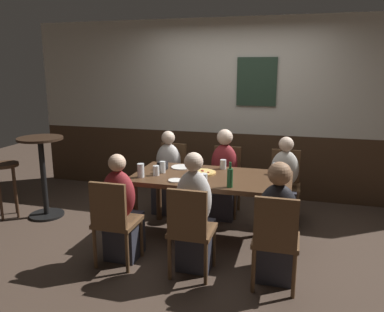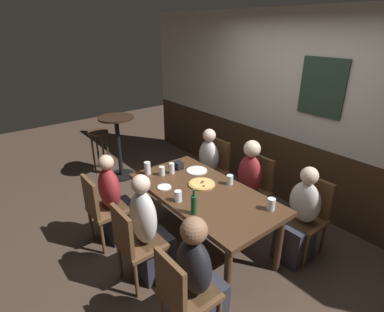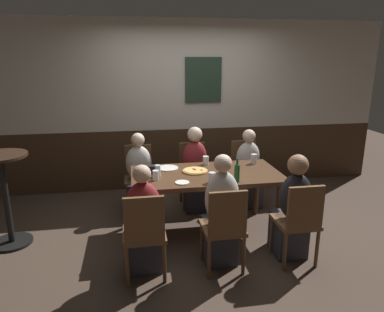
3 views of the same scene
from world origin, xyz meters
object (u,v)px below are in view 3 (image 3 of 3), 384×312
at_px(person_right_far, 248,174).
at_px(pint_glass_pale, 156,176).
at_px(person_mid_far, 195,175).
at_px(beer_bottle_green, 237,173).
at_px(condiment_caddy, 152,169).
at_px(person_left_near, 144,227).
at_px(side_bar_table, 5,193).
at_px(person_mid_near, 220,219).
at_px(pizza, 195,171).
at_px(plate_white_small, 182,183).
at_px(person_right_near, 292,214).
at_px(person_left_far, 139,180).
at_px(chair_mid_far, 193,171).
at_px(beer_glass_tall, 158,172).
at_px(chair_mid_near, 225,225).
at_px(highball_clear, 144,178).
at_px(tumbler_water, 212,178).
at_px(pint_glass_stout, 254,159).
at_px(chair_right_near, 299,219).
at_px(chair_left_near, 144,232).
at_px(dining_table, 206,180).
at_px(plate_white_large, 168,168).
at_px(chair_right_far, 245,168).
at_px(chair_left_far, 139,173).
at_px(pint_glass_amber, 206,161).

distance_m(person_right_far, pint_glass_pale, 1.63).
relative_size(person_mid_far, beer_bottle_green, 4.42).
xyz_separation_m(person_mid_far, condiment_caddy, (-0.62, -0.58, 0.30)).
bearing_deg(person_left_near, beer_bottle_green, 18.81).
relative_size(person_left_near, side_bar_table, 1.05).
xyz_separation_m(person_mid_near, condiment_caddy, (-0.62, 0.82, 0.30)).
distance_m(pizza, plate_white_small, 0.42).
height_order(person_right_near, person_left_far, person_right_near).
bearing_deg(chair_mid_far, person_left_far, -167.79).
height_order(chair_mid_far, side_bar_table, side_bar_table).
bearing_deg(pizza, beer_bottle_green, -47.71).
distance_m(person_right_near, beer_glass_tall, 1.52).
relative_size(chair_mid_near, highball_clear, 5.78).
relative_size(tumbler_water, pint_glass_stout, 0.94).
bearing_deg(pint_glass_pale, chair_mid_far, 59.30).
xyz_separation_m(chair_right_near, chair_mid_far, (-0.76, 1.72, 0.00)).
relative_size(chair_left_near, beer_glass_tall, 6.65).
bearing_deg(beer_bottle_green, person_left_far, 134.51).
xyz_separation_m(dining_table, plate_white_large, (-0.42, 0.25, 0.09)).
bearing_deg(person_right_far, pizza, -144.62).
relative_size(person_right_far, pint_glass_stout, 8.81).
bearing_deg(dining_table, person_left_far, 137.52).
bearing_deg(person_right_near, chair_mid_far, 116.00).
xyz_separation_m(chair_mid_near, person_right_far, (0.76, 1.56, -0.04)).
bearing_deg(person_right_near, beer_glass_tall, 152.94).
distance_m(chair_left_near, pint_glass_stout, 1.86).
distance_m(dining_table, chair_left_near, 1.16).
xyz_separation_m(person_mid_far, pint_glass_pale, (-0.60, -0.84, 0.30)).
bearing_deg(tumbler_water, person_left_far, 126.23).
height_order(person_right_far, plate_white_small, person_right_far).
bearing_deg(chair_right_far, condiment_caddy, -151.55).
relative_size(dining_table, condiment_caddy, 15.74).
height_order(dining_table, chair_left_near, chair_left_near).
relative_size(chair_left_far, pizza, 2.96).
bearing_deg(beer_glass_tall, pint_glass_stout, 13.46).
bearing_deg(person_right_far, person_mid_near, -118.59).
xyz_separation_m(beer_glass_tall, tumbler_water, (0.56, -0.31, -0.01)).
bearing_deg(chair_right_near, beer_glass_tall, 147.64).
bearing_deg(person_mid_far, side_bar_table, -164.25).
distance_m(person_left_near, pint_glass_stout, 1.77).
xyz_separation_m(person_mid_near, person_mid_far, (-0.00, 1.40, -0.00)).
xyz_separation_m(person_left_near, pint_glass_amber, (0.83, 1.03, 0.33)).
relative_size(person_right_far, condiment_caddy, 9.87).
xyz_separation_m(tumbler_water, beer_bottle_green, (0.27, -0.01, 0.05)).
height_order(chair_mid_far, chair_left_far, same).
bearing_deg(person_mid_near, pint_glass_amber, 86.44).
relative_size(person_right_near, plate_white_small, 7.34).
distance_m(pizza, pint_glass_pale, 0.53).
height_order(tumbler_water, side_bar_table, side_bar_table).
distance_m(pizza, condiment_caddy, 0.50).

